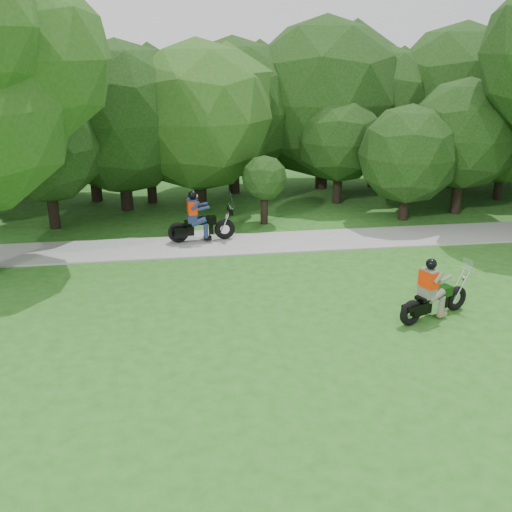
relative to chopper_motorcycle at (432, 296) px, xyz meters
name	(u,v)px	position (x,y,z in m)	size (l,w,h in m)	color
ground	(388,356)	(-1.73, -1.65, -0.62)	(100.00, 100.00, 0.00)	#275C1A
walkway	(308,241)	(-1.73, 6.35, -0.59)	(60.00, 2.20, 0.06)	gray
tree_line	(292,114)	(-1.03, 13.03, 3.07)	(40.12, 11.59, 7.90)	black
chopper_motorcycle	(432,296)	(0.00, 0.00, 0.00)	(2.25, 1.27, 1.67)	black
touring_motorcycle	(197,223)	(-5.61, 6.80, 0.11)	(2.40, 0.82, 1.83)	black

